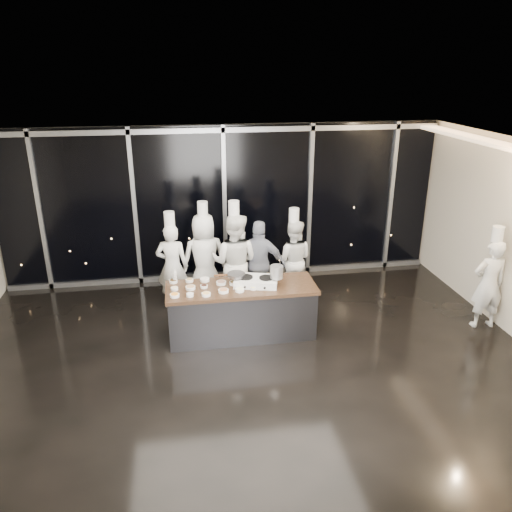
{
  "coord_description": "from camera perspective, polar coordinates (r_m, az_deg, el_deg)",
  "views": [
    {
      "loc": [
        -0.96,
        -6.48,
        4.33
      ],
      "look_at": [
        0.3,
        1.2,
        1.3
      ],
      "focal_mm": 35.0,
      "sensor_mm": 36.0,
      "label": 1
    }
  ],
  "objects": [
    {
      "name": "ground",
      "position": [
        7.85,
        -0.74,
        -12.18
      ],
      "size": [
        9.0,
        9.0,
        0.0
      ],
      "primitive_type": "plane",
      "color": "black",
      "rests_on": "ground"
    },
    {
      "name": "room_shell",
      "position": [
        6.9,
        0.62,
        3.72
      ],
      "size": [
        9.02,
        7.02,
        3.21
      ],
      "color": "beige",
      "rests_on": "ground"
    },
    {
      "name": "window_wall",
      "position": [
        10.32,
        -3.63,
        5.9
      ],
      "size": [
        8.9,
        0.11,
        3.2
      ],
      "color": "black",
      "rests_on": "ground"
    },
    {
      "name": "demo_counter",
      "position": [
        8.39,
        -1.67,
        -6.24
      ],
      "size": [
        2.46,
        0.86,
        0.9
      ],
      "color": "#38373C",
      "rests_on": "ground"
    },
    {
      "name": "stove",
      "position": [
        8.22,
        -0.0,
        -2.88
      ],
      "size": [
        0.78,
        0.59,
        0.14
      ],
      "rotation": [
        0.0,
        0.0,
        -0.25
      ],
      "color": "white",
      "rests_on": "demo_counter"
    },
    {
      "name": "frying_pan",
      "position": [
        8.21,
        -2.34,
        -2.14
      ],
      "size": [
        0.54,
        0.36,
        0.05
      ],
      "rotation": [
        0.0,
        0.0,
        -0.25
      ],
      "color": "slate",
      "rests_on": "stove"
    },
    {
      "name": "stock_pot",
      "position": [
        8.11,
        2.37,
        -1.83
      ],
      "size": [
        0.26,
        0.26,
        0.21
      ],
      "primitive_type": "cylinder",
      "rotation": [
        0.0,
        0.0,
        -0.25
      ],
      "color": "#B3B3B6",
      "rests_on": "stove"
    },
    {
      "name": "prep_bowls",
      "position": [
        8.14,
        -5.53,
        -3.53
      ],
      "size": [
        1.41,
        0.73,
        0.05
      ],
      "color": "white",
      "rests_on": "demo_counter"
    },
    {
      "name": "squeeze_bottle",
      "position": [
        8.4,
        -9.25,
        -2.24
      ],
      "size": [
        0.07,
        0.07,
        0.24
      ],
      "color": "silver",
      "rests_on": "demo_counter"
    },
    {
      "name": "chef_far_left",
      "position": [
        9.3,
        -9.54,
        -1.07
      ],
      "size": [
        0.66,
        0.5,
        1.86
      ],
      "rotation": [
        0.0,
        0.0,
        2.95
      ],
      "color": "white",
      "rests_on": "ground"
    },
    {
      "name": "chef_left",
      "position": [
        9.43,
        -5.91,
        -0.23
      ],
      "size": [
        0.93,
        0.67,
        1.98
      ],
      "rotation": [
        0.0,
        0.0,
        3.28
      ],
      "color": "white",
      "rests_on": "ground"
    },
    {
      "name": "chef_center",
      "position": [
        9.1,
        -2.45,
        -0.66
      ],
      "size": [
        1.1,
        1.0,
        2.07
      ],
      "rotation": [
        0.0,
        0.0,
        2.73
      ],
      "color": "white",
      "rests_on": "ground"
    },
    {
      "name": "guest",
      "position": [
        9.24,
        0.42,
        -0.93
      ],
      "size": [
        1.06,
        0.7,
        1.67
      ],
      "rotation": [
        0.0,
        0.0,
        2.82
      ],
      "color": "#16203E",
      "rests_on": "ground"
    },
    {
      "name": "chef_right",
      "position": [
        9.58,
        4.22,
        -0.36
      ],
      "size": [
        0.91,
        0.8,
        1.81
      ],
      "rotation": [
        0.0,
        0.0,
        2.84
      ],
      "color": "white",
      "rests_on": "ground"
    },
    {
      "name": "chef_side",
      "position": [
        9.37,
        25.04,
        -2.8
      ],
      "size": [
        0.59,
        0.39,
        1.83
      ],
      "rotation": [
        0.0,
        0.0,
        3.12
      ],
      "color": "white",
      "rests_on": "ground"
    }
  ]
}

